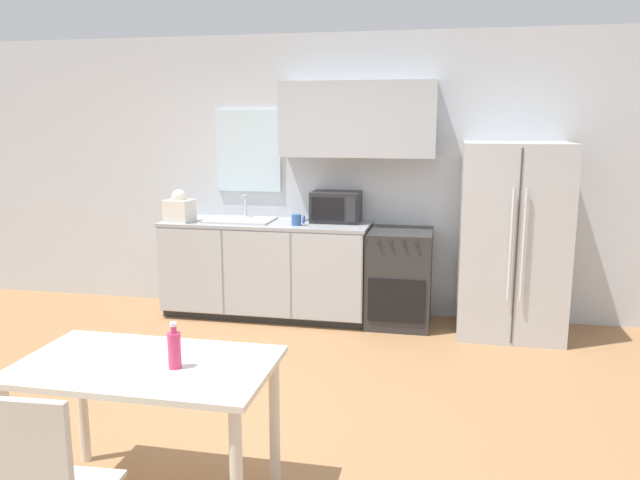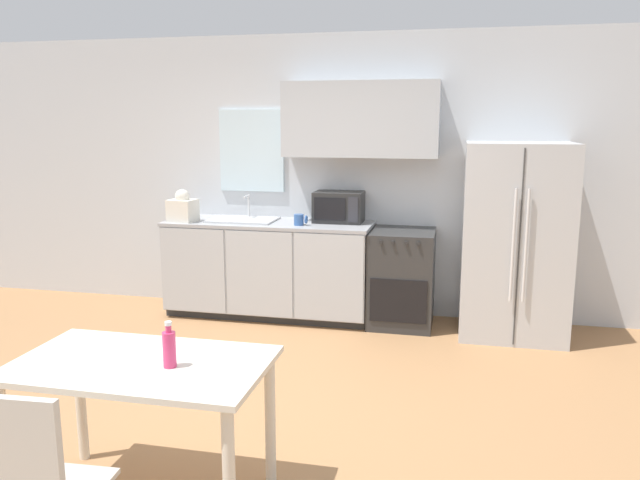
% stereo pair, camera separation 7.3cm
% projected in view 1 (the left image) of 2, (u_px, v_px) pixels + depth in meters
% --- Properties ---
extents(ground_plane, '(12.00, 12.00, 0.00)m').
position_uv_depth(ground_plane, '(256.00, 409.00, 4.14)').
color(ground_plane, '#9E7047').
extents(wall_back, '(12.00, 0.38, 2.70)m').
position_uv_depth(wall_back, '(328.00, 168.00, 6.08)').
color(wall_back, silver).
rests_on(wall_back, ground_plane).
extents(kitchen_counter, '(1.99, 0.66, 0.93)m').
position_uv_depth(kitchen_counter, '(267.00, 269.00, 6.06)').
color(kitchen_counter, '#333333').
rests_on(kitchen_counter, ground_plane).
extents(oven_range, '(0.58, 0.65, 0.89)m').
position_uv_depth(oven_range, '(399.00, 278.00, 5.81)').
color(oven_range, '#2D2D2D').
rests_on(oven_range, ground_plane).
extents(refrigerator, '(0.90, 0.78, 1.70)m').
position_uv_depth(refrigerator, '(512.00, 240.00, 5.49)').
color(refrigerator, silver).
rests_on(refrigerator, ground_plane).
extents(kitchen_sink, '(0.64, 0.44, 0.23)m').
position_uv_depth(kitchen_sink, '(240.00, 219.00, 6.02)').
color(kitchen_sink, '#B7BABC').
rests_on(kitchen_sink, kitchen_counter).
extents(microwave, '(0.46, 0.33, 0.29)m').
position_uv_depth(microwave, '(336.00, 207.00, 5.93)').
color(microwave, '#282828').
rests_on(microwave, kitchen_counter).
extents(coffee_mug, '(0.13, 0.09, 0.10)m').
position_uv_depth(coffee_mug, '(297.00, 220.00, 5.76)').
color(coffee_mug, '#335999').
rests_on(coffee_mug, kitchen_counter).
extents(grocery_bag_0, '(0.27, 0.24, 0.31)m').
position_uv_depth(grocery_bag_0, '(179.00, 208.00, 5.95)').
color(grocery_bag_0, silver).
rests_on(grocery_bag_0, kitchen_counter).
extents(dining_table, '(1.23, 0.72, 0.75)m').
position_uv_depth(dining_table, '(146.00, 384.00, 3.00)').
color(dining_table, beige).
rests_on(dining_table, ground_plane).
extents(drink_bottle, '(0.06, 0.06, 0.22)m').
position_uv_depth(drink_bottle, '(174.00, 349.00, 2.90)').
color(drink_bottle, '#DB386B').
rests_on(drink_bottle, dining_table).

